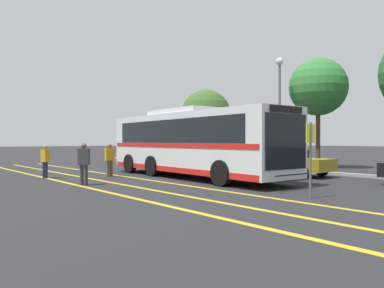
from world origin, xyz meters
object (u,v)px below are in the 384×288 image
at_px(pedestrian_2, 110,158).
at_px(tree_0, 318,87).
at_px(parked_car_2, 289,162).
at_px(street_lamp, 280,92).
at_px(pedestrian_0, 84,161).
at_px(parked_car_0, 146,154).
at_px(transit_bus, 192,141).
at_px(pedestrian_1, 45,159).
at_px(tree_2, 206,115).
at_px(parked_car_1, 201,157).
at_px(bus_stop_sign, 310,150).

bearing_deg(pedestrian_2, tree_0, 170.74).
relative_size(parked_car_2, street_lamp, 0.62).
xyz_separation_m(parked_car_2, pedestrian_0, (-2.63, -9.54, 0.26)).
xyz_separation_m(parked_car_0, tree_0, (11.28, 5.71, 4.44)).
bearing_deg(transit_bus, pedestrian_1, -33.82).
xyz_separation_m(pedestrian_0, tree_2, (-9.00, 14.37, 2.94)).
xyz_separation_m(transit_bus, parked_car_2, (2.33, 4.34, -1.03)).
relative_size(pedestrian_1, tree_0, 0.22).
bearing_deg(pedestrian_1, tree_2, -80.72).
height_order(parked_car_2, tree_0, tree_0).
bearing_deg(transit_bus, parked_car_0, -109.44).
xyz_separation_m(parked_car_1, pedestrian_2, (1.59, -7.22, 0.23)).
relative_size(pedestrian_2, bus_stop_sign, 0.69).
height_order(parked_car_0, pedestrian_2, pedestrian_2).
height_order(parked_car_1, tree_0, tree_0).
relative_size(transit_bus, tree_2, 1.93).
xyz_separation_m(pedestrian_1, tree_0, (4.36, 15.61, 4.28)).
xyz_separation_m(pedestrian_1, tree_2, (-5.26, 14.62, 3.01)).
bearing_deg(parked_car_1, street_lamp, -53.74).
distance_m(parked_car_1, tree_2, 7.44).
bearing_deg(transit_bus, pedestrian_0, -0.53).
distance_m(parked_car_0, street_lamp, 11.42).
distance_m(transit_bus, parked_car_1, 6.43).
bearing_deg(pedestrian_2, parked_car_0, -127.01).
distance_m(parked_car_0, pedestrian_1, 12.08).
bearing_deg(parked_car_0, tree_2, -21.35).
relative_size(parked_car_2, tree_2, 0.72).
bearing_deg(transit_bus, bus_stop_sign, 82.18).
bearing_deg(parked_car_2, pedestrian_0, -17.84).
distance_m(parked_car_2, pedestrian_1, 11.68).
relative_size(transit_bus, tree_0, 1.64).
height_order(pedestrian_2, street_lamp, street_lamp).
bearing_deg(parked_car_0, pedestrian_2, -133.82).
bearing_deg(parked_car_2, bus_stop_sign, 38.14).
relative_size(parked_car_0, bus_stop_sign, 2.02).
bearing_deg(pedestrian_1, tree_0, -116.12).
xyz_separation_m(pedestrian_2, street_lamp, (2.15, 10.41, 3.86)).
xyz_separation_m(transit_bus, pedestrian_0, (-0.29, -5.20, -0.77)).
distance_m(transit_bus, tree_2, 13.23).
xyz_separation_m(parked_car_2, bus_stop_sign, (4.86, -5.67, 0.77)).
distance_m(street_lamp, tree_0, 2.76).
height_order(pedestrian_0, pedestrian_2, pedestrian_0).
distance_m(pedestrian_1, pedestrian_2, 2.92).
height_order(parked_car_0, pedestrian_0, pedestrian_0).
xyz_separation_m(pedestrian_0, pedestrian_2, (-2.63, 2.45, -0.04)).
distance_m(pedestrian_2, tree_0, 13.98).
relative_size(transit_bus, pedestrian_0, 6.95).
distance_m(pedestrian_1, street_lamp, 14.06).
bearing_deg(parked_car_0, parked_car_2, -92.42).
distance_m(bus_stop_sign, tree_0, 13.88).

